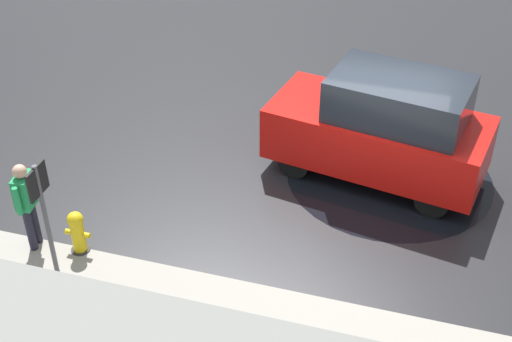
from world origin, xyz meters
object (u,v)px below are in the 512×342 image
fire_hydrant (78,233)px  sign_post (45,215)px  pedestrian (26,200)px  moving_hatchback (383,128)px

fire_hydrant → sign_post: 1.55m
fire_hydrant → pedestrian: bearing=6.6°
moving_hatchback → sign_post: bearing=47.6°
fire_hydrant → sign_post: sign_post is taller
moving_hatchback → sign_post: sign_post is taller
moving_hatchback → pedestrian: size_ratio=2.56×
fire_hydrant → pedestrian: size_ratio=0.50×
moving_hatchback → fire_hydrant: size_ratio=5.16×
fire_hydrant → sign_post: (-0.20, 0.98, 1.18)m
moving_hatchback → pedestrian: (5.05, 3.59, -0.07)m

